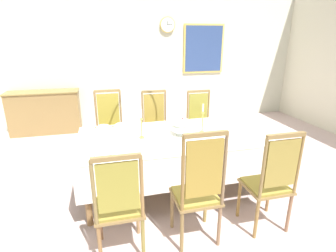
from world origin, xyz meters
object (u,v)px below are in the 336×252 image
(candlestick_west, at_px, (142,127))
(bowl_far_right, at_px, (103,156))
(chair_south_b, at_px, (198,189))
(dining_table, at_px, (173,141))
(chair_south_a, at_px, (119,204))
(candlestick_east, at_px, (202,121))
(bowl_near_left, at_px, (122,125))
(chair_south_c, at_px, (271,181))
(bowl_near_right, at_px, (103,127))
(spoon_secondary, at_px, (96,128))
(sideboard, at_px, (45,112))
(mounted_clock, at_px, (167,25))
(chair_north_b, at_px, (156,125))
(chair_north_c, at_px, (200,122))
(chair_north_a, at_px, (110,128))
(framed_painting, at_px, (204,49))
(soup_tureen, at_px, (182,126))
(spoon_primary, at_px, (113,127))
(bowl_far_left, at_px, (176,122))

(candlestick_west, height_order, bowl_far_right, candlestick_west)
(chair_south_b, bearing_deg, dining_table, 88.83)
(chair_south_a, distance_m, candlestick_east, 1.59)
(chair_south_a, bearing_deg, bowl_near_left, 83.79)
(chair_south_c, bearing_deg, bowl_near_right, 137.02)
(chair_south_a, relative_size, spoon_secondary, 6.13)
(sideboard, bearing_deg, spoon_secondary, 115.60)
(sideboard, xyz_separation_m, mounted_clock, (2.75, 0.24, 1.78))
(chair_north_b, distance_m, chair_north_c, 0.79)
(bowl_near_left, bearing_deg, candlestick_west, -67.19)
(candlestick_east, distance_m, mounted_clock, 3.33)
(chair_north_a, xyz_separation_m, chair_north_b, (0.75, -0.00, -0.02))
(spoon_secondary, bearing_deg, sideboard, 118.92)
(chair_north_b, bearing_deg, chair_south_c, 111.12)
(chair_north_b, bearing_deg, dining_table, 91.17)
(chair_north_a, relative_size, framed_painting, 1.06)
(chair_north_a, relative_size, bowl_far_right, 6.43)
(soup_tureen, bearing_deg, bowl_far_right, -155.12)
(soup_tureen, bearing_deg, mounted_clock, 79.65)
(soup_tureen, relative_size, candlestick_west, 0.79)
(candlestick_east, height_order, bowl_far_right, candlestick_east)
(spoon_primary, distance_m, spoon_secondary, 0.24)
(framed_painting, bearing_deg, chair_north_a, -139.00)
(chair_south_c, relative_size, bowl_far_left, 7.42)
(sideboard, bearing_deg, framed_painting, -176.00)
(bowl_near_right, bearing_deg, sideboard, 117.48)
(dining_table, bearing_deg, chair_south_b, -91.17)
(chair_north_a, height_order, mounted_clock, mounted_clock)
(dining_table, relative_size, framed_painting, 2.10)
(bowl_near_left, relative_size, bowl_far_left, 1.30)
(chair_south_b, bearing_deg, spoon_primary, 114.88)
(chair_south_a, xyz_separation_m, sideboard, (-1.29, 3.82, -0.11))
(bowl_far_right, bearing_deg, candlestick_east, 20.07)
(bowl_far_right, bearing_deg, soup_tureen, 24.88)
(dining_table, distance_m, bowl_far_right, 1.00)
(framed_painting, bearing_deg, candlestick_east, -110.98)
(chair_south_a, xyz_separation_m, bowl_far_right, (-0.11, 0.55, 0.23))
(soup_tureen, bearing_deg, bowl_far_left, 83.98)
(chair_south_b, height_order, mounted_clock, mounted_clock)
(chair_north_a, relative_size, mounted_clock, 3.50)
(spoon_primary, xyz_separation_m, framed_painting, (2.31, 2.54, 0.93))
(chair_south_a, xyz_separation_m, chair_north_c, (1.54, 2.03, 0.01))
(mounted_clock, bearing_deg, bowl_near_left, -116.74)
(bowl_near_left, distance_m, framed_painting, 3.49)
(bowl_far_right, bearing_deg, sideboard, 109.81)
(dining_table, relative_size, bowl_near_right, 15.06)
(chair_south_a, height_order, candlestick_west, candlestick_west)
(chair_south_c, bearing_deg, bowl_far_right, 161.56)
(dining_table, relative_size, spoon_secondary, 13.24)
(soup_tureen, bearing_deg, dining_table, 180.00)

